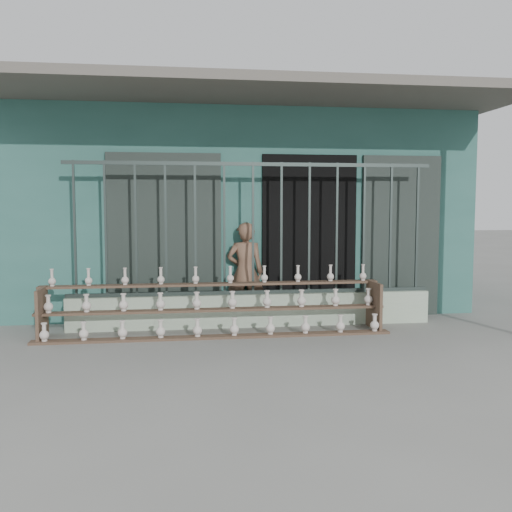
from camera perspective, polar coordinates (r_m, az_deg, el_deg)
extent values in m
plane|color=slate|center=(6.69, 1.19, -9.32)|extent=(60.00, 60.00, 0.00)
cube|color=#2D5F56|center=(10.74, -2.43, 4.73)|extent=(7.00, 5.00, 3.20)
cube|color=black|center=(8.45, 5.29, 1.91)|extent=(1.40, 0.12, 2.40)
cube|color=black|center=(8.19, -9.11, 1.77)|extent=(1.60, 0.08, 2.40)
cube|color=black|center=(8.84, 14.23, 1.91)|extent=(1.20, 0.08, 2.40)
cube|color=#59544C|center=(7.81, -0.21, 16.05)|extent=(7.40, 2.00, 0.12)
cube|color=#AABFA4|center=(7.89, -0.30, -5.42)|extent=(5.00, 0.20, 0.45)
cube|color=#283330|center=(7.81, -17.67, 2.54)|extent=(0.03, 0.03, 1.80)
cube|color=#283330|center=(7.76, -14.81, 2.59)|extent=(0.03, 0.03, 1.80)
cube|color=#283330|center=(7.72, -11.92, 2.64)|extent=(0.03, 0.03, 1.80)
cube|color=#283330|center=(7.70, -9.01, 2.68)|extent=(0.03, 0.03, 1.80)
cube|color=#283330|center=(7.70, -6.09, 2.72)|extent=(0.03, 0.03, 1.80)
cube|color=#283330|center=(7.73, -3.19, 2.74)|extent=(0.03, 0.03, 1.80)
cube|color=#283330|center=(7.77, -0.30, 2.77)|extent=(0.03, 0.03, 1.80)
cube|color=#283330|center=(7.83, 2.54, 2.78)|extent=(0.03, 0.03, 1.80)
cube|color=#283330|center=(7.91, 5.34, 2.78)|extent=(0.03, 0.03, 1.80)
cube|color=#283330|center=(8.01, 8.07, 2.78)|extent=(0.03, 0.03, 1.80)
cube|color=#283330|center=(8.13, 10.73, 2.78)|extent=(0.03, 0.03, 1.80)
cube|color=#283330|center=(8.26, 13.31, 2.77)|extent=(0.03, 0.03, 1.80)
cube|color=#283330|center=(8.41, 15.80, 2.75)|extent=(0.03, 0.03, 1.80)
cube|color=#283330|center=(7.78, -0.31, 9.18)|extent=(5.00, 0.04, 0.05)
cube|color=#283330|center=(7.85, -0.30, -3.63)|extent=(5.00, 0.04, 0.05)
cube|color=brown|center=(7.25, -4.02, -8.08)|extent=(4.50, 0.18, 0.03)
cube|color=brown|center=(7.43, -4.16, -5.39)|extent=(4.50, 0.18, 0.03)
cube|color=brown|center=(7.63, -4.30, -2.83)|extent=(4.50, 0.18, 0.03)
cube|color=brown|center=(7.60, -20.62, -5.42)|extent=(0.04, 0.55, 0.64)
cube|color=brown|center=(7.87, 11.73, -4.86)|extent=(0.04, 0.55, 0.64)
imported|color=brown|center=(8.14, -1.08, -1.62)|extent=(0.55, 0.39, 1.43)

